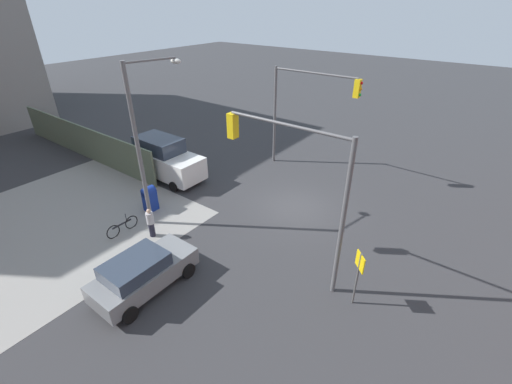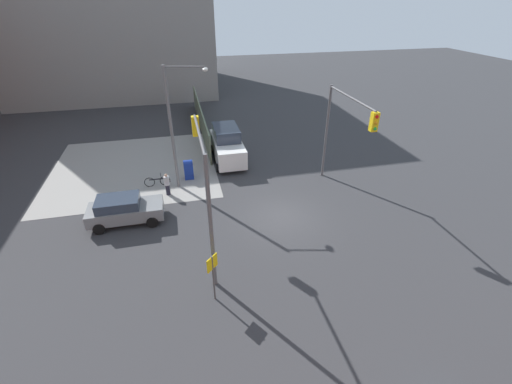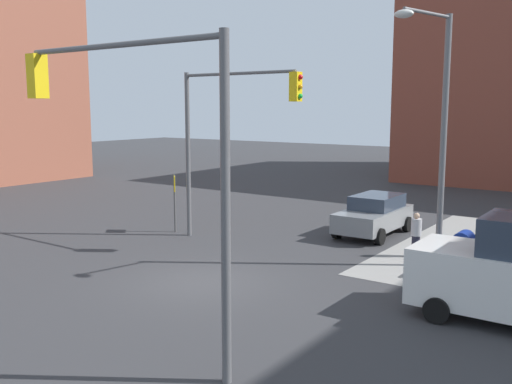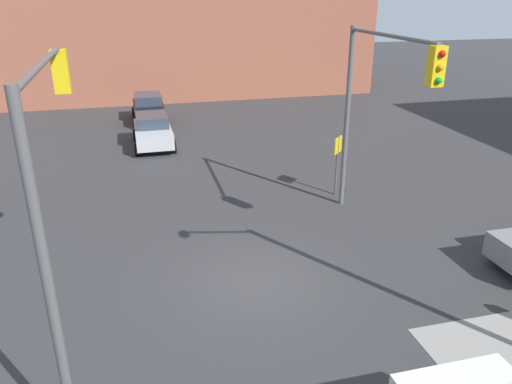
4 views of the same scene
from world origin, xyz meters
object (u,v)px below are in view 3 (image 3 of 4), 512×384
Objects in this scene: coupe_gray at (374,214)px; pedestrian_crossing at (416,234)px; bicycle_leaning_on_fence at (462,249)px; mailbox_blue at (463,253)px; traffic_signal_se_corner at (137,132)px; street_lamp_corner at (438,122)px; traffic_signal_nw_corner at (228,122)px.

coupe_gray is 3.56m from pedestrian_crossing.
pedestrian_crossing is (2.61, -2.42, -0.05)m from coupe_gray.
pedestrian_crossing is 0.89× the size of bicycle_leaning_on_fence.
mailbox_blue is at bearing -74.72° from bicycle_leaning_on_fence.
street_lamp_corner is (2.85, 9.94, 0.05)m from traffic_signal_se_corner.
traffic_signal_se_corner is at bearing -105.97° from street_lamp_corner.
street_lamp_corner is at bearing 31.36° from pedestrian_crossing.
traffic_signal_nw_corner is 1.56× the size of coupe_gray.
pedestrian_crossing reaches higher than bicycle_leaning_on_fence.
pedestrian_crossing is at bearing 80.04° from traffic_signal_se_corner.
traffic_signal_se_corner reaches higher than bicycle_leaning_on_fence.
traffic_signal_nw_corner is at bearing -132.56° from coupe_gray.
bicycle_leaning_on_fence is at bearing 74.10° from traffic_signal_se_corner.
bicycle_leaning_on_fence is at bearing 74.54° from street_lamp_corner.
mailbox_blue is 0.82× the size of bicycle_leaning_on_fence.
street_lamp_corner is 6.28m from coupe_gray.
traffic_signal_nw_corner is 1.00× the size of traffic_signal_se_corner.
traffic_signal_se_corner is at bearing -87.12° from coupe_gray.
street_lamp_corner is 1.91× the size of coupe_gray.
mailbox_blue is 2.32m from bicycle_leaning_on_fence.
mailbox_blue is at bearing -22.10° from street_lamp_corner.
traffic_signal_se_corner reaches higher than mailbox_blue.
bicycle_leaning_on_fence is (3.33, 11.70, -4.30)m from traffic_signal_se_corner.
coupe_gray reaches higher than bicycle_leaning_on_fence.
pedestrian_crossing is (-2.00, 1.50, 0.03)m from mailbox_blue.
mailbox_blue is at bearing -40.44° from coupe_gray.
traffic_signal_se_corner is at bearing -112.48° from mailbox_blue.
pedestrian_crossing is at bearing -153.54° from bicycle_leaning_on_fence.
bicycle_leaning_on_fence is (-0.60, 2.20, -0.42)m from mailbox_blue.
traffic_signal_se_corner is 0.81× the size of street_lamp_corner.
pedestrian_crossing is (1.93, 11.00, -3.85)m from traffic_signal_se_corner.
traffic_signal_nw_corner is 4.55× the size of mailbox_blue.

